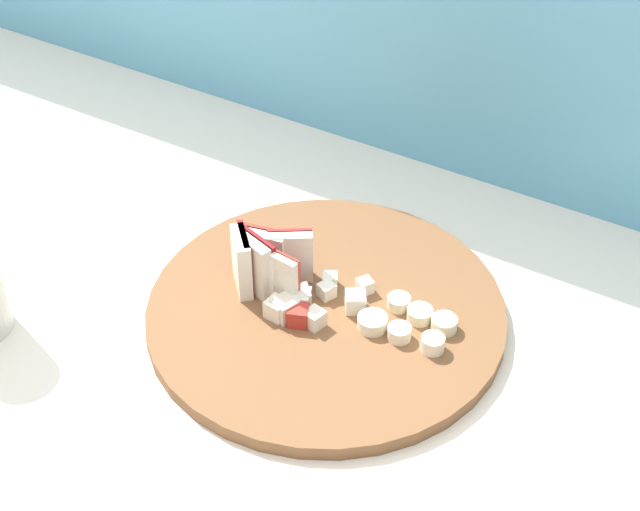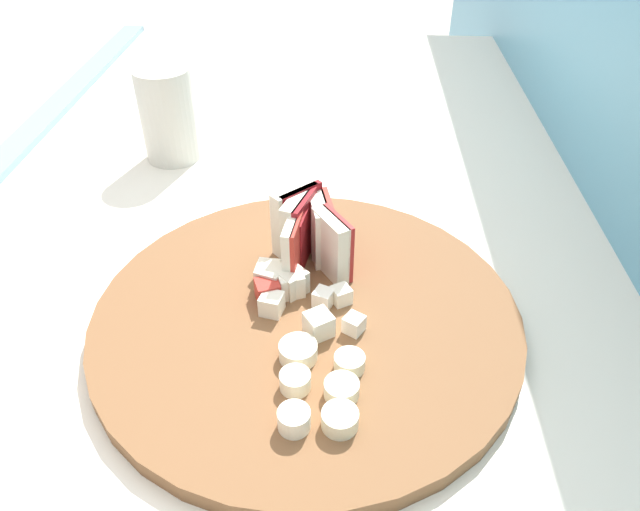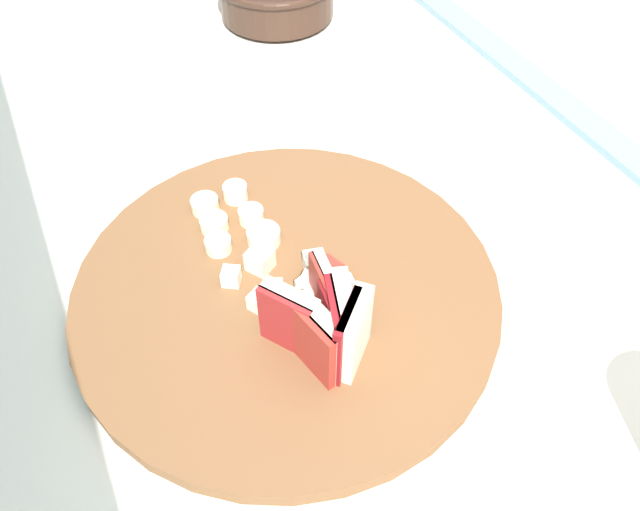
% 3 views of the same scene
% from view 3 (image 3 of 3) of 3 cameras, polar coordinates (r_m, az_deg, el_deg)
% --- Properties ---
extents(cutting_board, '(0.35, 0.35, 0.02)m').
position_cam_3_polar(cutting_board, '(0.53, -3.04, -3.11)').
color(cutting_board, brown).
rests_on(cutting_board, tiled_countertop).
extents(apple_wedge_fan, '(0.09, 0.08, 0.06)m').
position_cam_3_polar(apple_wedge_fan, '(0.47, 0.65, -6.29)').
color(apple_wedge_fan, maroon).
rests_on(apple_wedge_fan, cutting_board).
extents(apple_dice_pile, '(0.08, 0.10, 0.02)m').
position_cam_3_polar(apple_dice_pile, '(0.52, -1.16, -2.37)').
color(apple_dice_pile, white).
rests_on(apple_dice_pile, cutting_board).
extents(banana_slice_rows, '(0.09, 0.06, 0.02)m').
position_cam_3_polar(banana_slice_rows, '(0.57, -7.79, 3.22)').
color(banana_slice_rows, '#F4EAC6').
rests_on(banana_slice_rows, cutting_board).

